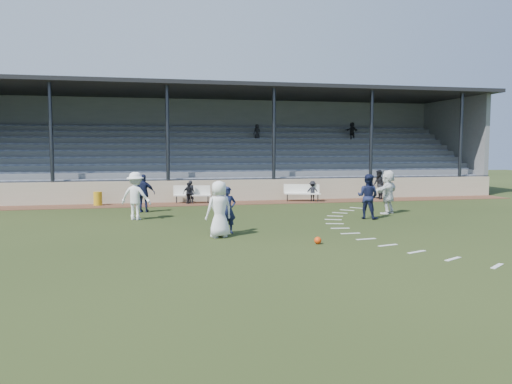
% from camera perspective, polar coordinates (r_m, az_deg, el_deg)
% --- Properties ---
extents(ground, '(90.00, 90.00, 0.00)m').
position_cam_1_polar(ground, '(16.94, 1.77, -5.11)').
color(ground, '#253114').
rests_on(ground, ground).
extents(cinder_track, '(34.00, 2.00, 0.02)m').
position_cam_1_polar(cinder_track, '(27.15, -3.53, -1.27)').
color(cinder_track, '#522F20').
rests_on(cinder_track, ground).
extents(retaining_wall, '(34.00, 0.18, 1.20)m').
position_cam_1_polar(retaining_wall, '(28.12, -3.85, 0.15)').
color(retaining_wall, '#C0B094').
rests_on(retaining_wall, ground).
extents(bench_left, '(2.04, 0.83, 0.95)m').
position_cam_1_polar(bench_left, '(27.21, -7.32, -0.07)').
color(bench_left, white).
rests_on(bench_left, cinder_track).
extents(bench_right, '(2.02, 1.12, 0.95)m').
position_cam_1_polar(bench_right, '(28.07, 5.28, 0.10)').
color(bench_right, white).
rests_on(bench_right, cinder_track).
extents(trash_bin, '(0.44, 0.44, 0.71)m').
position_cam_1_polar(trash_bin, '(27.21, -17.63, -0.72)').
color(trash_bin, gold).
rests_on(trash_bin, cinder_track).
extents(football, '(0.23, 0.23, 0.23)m').
position_cam_1_polar(football, '(15.72, 7.08, -5.51)').
color(football, '#DF400D').
rests_on(football, ground).
extents(player_white_lead, '(1.07, 0.87, 1.90)m').
position_cam_1_polar(player_white_lead, '(16.68, -4.23, -1.97)').
color(player_white_lead, white).
rests_on(player_white_lead, ground).
extents(player_navy_lead, '(0.68, 0.52, 1.65)m').
position_cam_1_polar(player_navy_lead, '(17.43, -3.24, -2.08)').
color(player_navy_lead, '#151B3C').
rests_on(player_navy_lead, ground).
extents(player_navy_mid, '(1.16, 1.15, 1.89)m').
position_cam_1_polar(player_navy_mid, '(21.57, 12.66, -0.51)').
color(player_navy_mid, '#151B3C').
rests_on(player_navy_mid, ground).
extents(player_white_wing, '(1.47, 1.18, 1.99)m').
position_cam_1_polar(player_white_wing, '(21.36, -13.59, -0.45)').
color(player_white_wing, white).
rests_on(player_white_wing, ground).
extents(player_navy_wing, '(1.10, 0.61, 1.77)m').
position_cam_1_polar(player_navy_wing, '(23.79, -12.70, -0.15)').
color(player_navy_wing, '#151B3C').
rests_on(player_navy_wing, ground).
extents(player_white_back, '(1.85, 1.58, 2.01)m').
position_cam_1_polar(player_white_back, '(23.49, 14.84, 0.02)').
color(player_white_back, white).
rests_on(player_white_back, ground).
extents(official, '(0.72, 0.88, 1.71)m').
position_cam_1_polar(official, '(29.96, 13.85, 0.84)').
color(official, black).
rests_on(official, cinder_track).
extents(sub_left_near, '(0.46, 0.31, 1.24)m').
position_cam_1_polar(sub_left_near, '(26.99, -7.52, 0.00)').
color(sub_left_near, black).
rests_on(sub_left_near, cinder_track).
extents(sub_left_far, '(0.72, 0.46, 1.13)m').
position_cam_1_polar(sub_left_far, '(26.95, -7.69, -0.12)').
color(sub_left_far, black).
rests_on(sub_left_far, cinder_track).
extents(sub_right, '(0.83, 0.63, 1.14)m').
position_cam_1_polar(sub_right, '(28.16, 6.48, 0.11)').
color(sub_right, black).
rests_on(sub_right, cinder_track).
extents(grandstand, '(34.60, 9.00, 6.61)m').
position_cam_1_polar(grandstand, '(32.71, -5.04, 3.63)').
color(grandstand, slate).
rests_on(grandstand, ground).
extents(penalty_arc, '(3.89, 14.63, 0.01)m').
position_cam_1_polar(penalty_arc, '(18.35, 14.41, -4.46)').
color(penalty_arc, silver).
rests_on(penalty_arc, ground).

